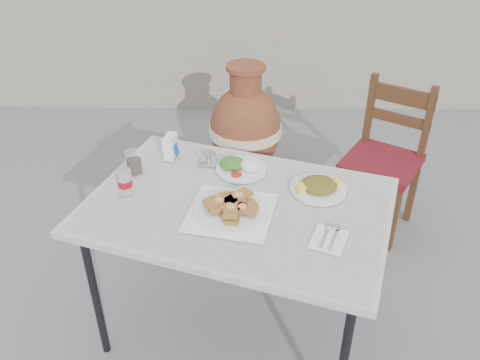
{
  "coord_description": "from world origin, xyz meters",
  "views": [
    {
      "loc": [
        -0.01,
        -1.62,
        1.87
      ],
      "look_at": [
        -0.02,
        0.05,
        0.78
      ],
      "focal_mm": 38.0,
      "sensor_mm": 36.0,
      "label": 1
    }
  ],
  "objects_px": {
    "salad_chopped_plate": "(319,186)",
    "terracotta_urn": "(245,130)",
    "cafe_table": "(238,213)",
    "cola_glass": "(134,163)",
    "soda_can": "(125,182)",
    "chair": "(384,157)",
    "salad_rice_plate": "(241,166)",
    "condiment_caddy": "(209,159)",
    "napkin_holder": "(171,146)",
    "pide_plate": "(230,206)"
  },
  "relations": [
    {
      "from": "soda_can",
      "to": "cola_glass",
      "type": "relative_size",
      "value": 1.05
    },
    {
      "from": "cafe_table",
      "to": "soda_can",
      "type": "xyz_separation_m",
      "value": [
        -0.45,
        0.06,
        0.1
      ]
    },
    {
      "from": "salad_chopped_plate",
      "to": "condiment_caddy",
      "type": "height_order",
      "value": "condiment_caddy"
    },
    {
      "from": "pide_plate",
      "to": "condiment_caddy",
      "type": "height_order",
      "value": "pide_plate"
    },
    {
      "from": "napkin_holder",
      "to": "condiment_caddy",
      "type": "relative_size",
      "value": 1.1
    },
    {
      "from": "cafe_table",
      "to": "salad_rice_plate",
      "type": "bearing_deg",
      "value": 87.67
    },
    {
      "from": "salad_chopped_plate",
      "to": "terracotta_urn",
      "type": "distance_m",
      "value": 1.26
    },
    {
      "from": "napkin_holder",
      "to": "terracotta_urn",
      "type": "height_order",
      "value": "napkin_holder"
    },
    {
      "from": "cafe_table",
      "to": "salad_rice_plate",
      "type": "xyz_separation_m",
      "value": [
        0.01,
        0.24,
        0.07
      ]
    },
    {
      "from": "pide_plate",
      "to": "condiment_caddy",
      "type": "xyz_separation_m",
      "value": [
        -0.1,
        0.36,
        -0.01
      ]
    },
    {
      "from": "napkin_holder",
      "to": "cola_glass",
      "type": "bearing_deg",
      "value": -125.42
    },
    {
      "from": "salad_chopped_plate",
      "to": "cola_glass",
      "type": "relative_size",
      "value": 2.3
    },
    {
      "from": "napkin_holder",
      "to": "salad_chopped_plate",
      "type": "bearing_deg",
      "value": -11.11
    },
    {
      "from": "soda_can",
      "to": "salad_chopped_plate",
      "type": "bearing_deg",
      "value": 1.75
    },
    {
      "from": "cafe_table",
      "to": "salad_rice_plate",
      "type": "relative_size",
      "value": 6.16
    },
    {
      "from": "chair",
      "to": "soda_can",
      "type": "bearing_deg",
      "value": -116.47
    },
    {
      "from": "cafe_table",
      "to": "cola_glass",
      "type": "xyz_separation_m",
      "value": [
        -0.44,
        0.22,
        0.09
      ]
    },
    {
      "from": "salad_chopped_plate",
      "to": "pide_plate",
      "type": "bearing_deg",
      "value": -156.51
    },
    {
      "from": "napkin_holder",
      "to": "chair",
      "type": "height_order",
      "value": "chair"
    },
    {
      "from": "condiment_caddy",
      "to": "terracotta_urn",
      "type": "xyz_separation_m",
      "value": [
        0.16,
        0.97,
        -0.36
      ]
    },
    {
      "from": "salad_rice_plate",
      "to": "soda_can",
      "type": "xyz_separation_m",
      "value": [
        -0.46,
        -0.18,
        0.03
      ]
    },
    {
      "from": "salad_chopped_plate",
      "to": "soda_can",
      "type": "bearing_deg",
      "value": -178.25
    },
    {
      "from": "cafe_table",
      "to": "terracotta_urn",
      "type": "relative_size",
      "value": 1.69
    },
    {
      "from": "cafe_table",
      "to": "napkin_holder",
      "type": "relative_size",
      "value": 12.99
    },
    {
      "from": "salad_chopped_plate",
      "to": "soda_can",
      "type": "distance_m",
      "value": 0.78
    },
    {
      "from": "cola_glass",
      "to": "napkin_holder",
      "type": "relative_size",
      "value": 0.95
    },
    {
      "from": "salad_chopped_plate",
      "to": "napkin_holder",
      "type": "distance_m",
      "value": 0.68
    },
    {
      "from": "pide_plate",
      "to": "cafe_table",
      "type": "bearing_deg",
      "value": 67.6
    },
    {
      "from": "soda_can",
      "to": "condiment_caddy",
      "type": "bearing_deg",
      "value": 36.08
    },
    {
      "from": "napkin_holder",
      "to": "chair",
      "type": "bearing_deg",
      "value": 34.1
    },
    {
      "from": "salad_rice_plate",
      "to": "salad_chopped_plate",
      "type": "relative_size",
      "value": 0.96
    },
    {
      "from": "pide_plate",
      "to": "soda_can",
      "type": "bearing_deg",
      "value": 162.97
    },
    {
      "from": "pide_plate",
      "to": "terracotta_urn",
      "type": "bearing_deg",
      "value": 87.49
    },
    {
      "from": "condiment_caddy",
      "to": "chair",
      "type": "relative_size",
      "value": 0.11
    },
    {
      "from": "napkin_holder",
      "to": "chair",
      "type": "distance_m",
      "value": 1.23
    },
    {
      "from": "cafe_table",
      "to": "salad_chopped_plate",
      "type": "bearing_deg",
      "value": 15.19
    },
    {
      "from": "cola_glass",
      "to": "condiment_caddy",
      "type": "height_order",
      "value": "cola_glass"
    },
    {
      "from": "soda_can",
      "to": "cola_glass",
      "type": "xyz_separation_m",
      "value": [
        0.01,
        0.16,
        -0.01
      ]
    },
    {
      "from": "salad_rice_plate",
      "to": "salad_chopped_plate",
      "type": "distance_m",
      "value": 0.35
    },
    {
      "from": "condiment_caddy",
      "to": "salad_chopped_plate",
      "type": "bearing_deg",
      "value": -24.46
    },
    {
      "from": "cafe_table",
      "to": "terracotta_urn",
      "type": "xyz_separation_m",
      "value": [
        0.03,
        1.26,
        -0.29
      ]
    },
    {
      "from": "napkin_holder",
      "to": "terracotta_urn",
      "type": "xyz_separation_m",
      "value": [
        0.33,
        0.91,
        -0.39
      ]
    },
    {
      "from": "salad_rice_plate",
      "to": "terracotta_urn",
      "type": "distance_m",
      "value": 1.08
    },
    {
      "from": "salad_rice_plate",
      "to": "condiment_caddy",
      "type": "bearing_deg",
      "value": 158.42
    },
    {
      "from": "cola_glass",
      "to": "chair",
      "type": "relative_size",
      "value": 0.12
    },
    {
      "from": "cafe_table",
      "to": "cola_glass",
      "type": "height_order",
      "value": "cola_glass"
    },
    {
      "from": "chair",
      "to": "napkin_holder",
      "type": "bearing_deg",
      "value": -124.82
    },
    {
      "from": "salad_chopped_plate",
      "to": "napkin_holder",
      "type": "bearing_deg",
      "value": 157.19
    },
    {
      "from": "salad_rice_plate",
      "to": "condiment_caddy",
      "type": "xyz_separation_m",
      "value": [
        -0.14,
        0.06,
        0.0
      ]
    },
    {
      "from": "cola_glass",
      "to": "soda_can",
      "type": "bearing_deg",
      "value": -92.22
    }
  ]
}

